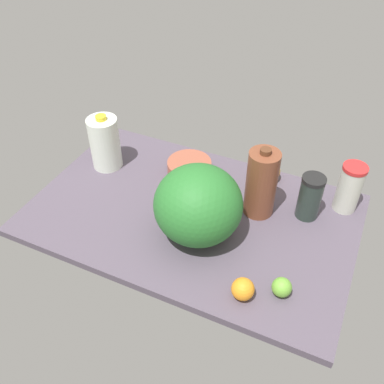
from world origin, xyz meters
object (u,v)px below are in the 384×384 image
at_px(watermelon, 198,205).
at_px(orange_by_jug, 243,289).
at_px(tumbler_cup, 349,188).
at_px(lime_loose, 282,287).
at_px(shaker_bottle, 310,197).
at_px(chocolate_milk_jug, 261,183).
at_px(orange_beside_bowl, 269,171).
at_px(milk_jug, 105,143).
at_px(mixing_bowl, 189,168).

distance_m(watermelon, orange_by_jug, 0.32).
xyz_separation_m(tumbler_cup, lime_loose, (-0.11, -0.48, -0.07)).
height_order(shaker_bottle, orange_by_jug, shaker_bottle).
relative_size(shaker_bottle, orange_by_jug, 2.46).
height_order(chocolate_milk_jug, orange_beside_bowl, chocolate_milk_jug).
bearing_deg(chocolate_milk_jug, watermelon, -127.74).
xyz_separation_m(milk_jug, tumbler_cup, (0.96, 0.15, -0.01)).
xyz_separation_m(milk_jug, orange_by_jug, (0.75, -0.40, -0.08)).
distance_m(tumbler_cup, orange_beside_bowl, 0.32).
bearing_deg(watermelon, tumbler_cup, 38.40).
relative_size(watermelon, orange_by_jug, 4.21).
distance_m(tumbler_cup, lime_loose, 0.50).
relative_size(shaker_bottle, mixing_bowl, 0.98).
xyz_separation_m(shaker_bottle, tumbler_cup, (0.12, 0.10, 0.01)).
height_order(mixing_bowl, orange_by_jug, orange_by_jug).
distance_m(watermelon, chocolate_milk_jug, 0.26).
bearing_deg(tumbler_cup, milk_jug, -171.25).
bearing_deg(watermelon, shaker_bottle, 37.91).
height_order(watermelon, mixing_bowl, watermelon).
bearing_deg(orange_by_jug, tumbler_cup, 68.50).
bearing_deg(chocolate_milk_jug, mixing_bowl, 164.15).
distance_m(mixing_bowl, orange_by_jug, 0.63).
bearing_deg(orange_beside_bowl, shaker_bottle, -36.58).
xyz_separation_m(shaker_bottle, mixing_bowl, (-0.50, 0.04, -0.06)).
xyz_separation_m(watermelon, lime_loose, (0.34, -0.13, -0.11)).
relative_size(chocolate_milk_jug, tumbler_cup, 1.44).
height_order(watermelon, lime_loose, watermelon).
distance_m(watermelon, shaker_bottle, 0.42).
bearing_deg(chocolate_milk_jug, orange_beside_bowl, 95.84).
distance_m(lime_loose, orange_by_jug, 0.12).
bearing_deg(orange_beside_bowl, tumbler_cup, -7.66).
bearing_deg(lime_loose, milk_jug, 158.58).
distance_m(chocolate_milk_jug, orange_beside_bowl, 0.21).
height_order(mixing_bowl, orange_beside_bowl, orange_beside_bowl).
xyz_separation_m(milk_jug, orange_beside_bowl, (0.65, 0.19, -0.07)).
height_order(milk_jug, mixing_bowl, milk_jug).
relative_size(tumbler_cup, orange_beside_bowl, 2.19).
distance_m(watermelon, orange_beside_bowl, 0.43).
bearing_deg(milk_jug, shaker_bottle, 3.28).
relative_size(milk_jug, orange_beside_bowl, 2.69).
bearing_deg(lime_loose, orange_beside_bowl, 111.11).
xyz_separation_m(mixing_bowl, lime_loose, (0.51, -0.42, 0.00)).
bearing_deg(mixing_bowl, orange_by_jug, -49.97).
distance_m(chocolate_milk_jug, mixing_bowl, 0.36).
xyz_separation_m(chocolate_milk_jug, lime_loose, (0.18, -0.33, -0.10)).
height_order(chocolate_milk_jug, milk_jug, chocolate_milk_jug).
bearing_deg(orange_by_jug, milk_jug, 152.19).
xyz_separation_m(lime_loose, orange_by_jug, (-0.11, -0.06, 0.00)).
bearing_deg(orange_beside_bowl, orange_by_jug, -80.54).
bearing_deg(tumbler_cup, chocolate_milk_jug, -152.36).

